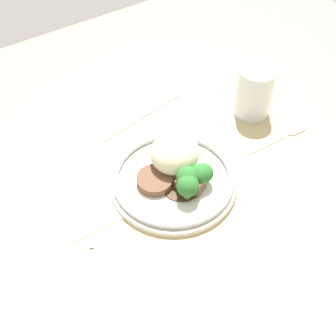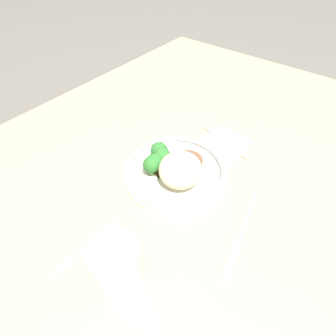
{
  "view_description": "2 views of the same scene",
  "coord_description": "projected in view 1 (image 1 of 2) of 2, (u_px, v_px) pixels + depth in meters",
  "views": [
    {
      "loc": [
        -0.33,
        -0.53,
        0.77
      ],
      "look_at": [
        -0.02,
        -0.04,
        0.1
      ],
      "focal_mm": 50.0,
      "sensor_mm": 36.0,
      "label": 1
    },
    {
      "loc": [
        0.34,
        0.21,
        0.52
      ],
      "look_at": [
        0.01,
        -0.05,
        0.08
      ],
      "focal_mm": 28.0,
      "sensor_mm": 36.0,
      "label": 2
    }
  ],
  "objects": [
    {
      "name": "plate",
      "position": [
        176.0,
        173.0,
        0.91
      ],
      "size": [
        0.25,
        0.25,
        0.09
      ],
      "color": "silver",
      "rests_on": "dining_table"
    },
    {
      "name": "fork",
      "position": [
        81.0,
        204.0,
        0.89
      ],
      "size": [
        0.05,
        0.16,
        0.0
      ],
      "rotation": [
        0.0,
        0.0,
        1.31
      ],
      "color": "#B7B7BC",
      "rests_on": "napkin"
    },
    {
      "name": "knife",
      "position": [
        146.0,
        114.0,
        1.06
      ],
      "size": [
        0.22,
        0.05,
        0.0
      ],
      "rotation": [
        0.0,
        0.0,
        0.2
      ],
      "color": "#B7B7BC",
      "rests_on": "dining_table"
    },
    {
      "name": "napkin",
      "position": [
        90.0,
        207.0,
        0.89
      ],
      "size": [
        0.14,
        0.12,
        0.0
      ],
      "color": "white",
      "rests_on": "dining_table"
    },
    {
      "name": "juice_glass",
      "position": [
        254.0,
        94.0,
        1.03
      ],
      "size": [
        0.08,
        0.08,
        0.12
      ],
      "color": "orange",
      "rests_on": "dining_table"
    },
    {
      "name": "spoon",
      "position": [
        290.0,
        134.0,
        1.01
      ],
      "size": [
        0.16,
        0.02,
        0.01
      ],
      "rotation": [
        0.0,
        0.0,
        -0.03
      ],
      "color": "#B7B7BC",
      "rests_on": "dining_table"
    },
    {
      "name": "ground_plane",
      "position": [
        165.0,
        181.0,
        0.99
      ],
      "size": [
        8.0,
        8.0,
        0.0
      ],
      "primitive_type": "plane",
      "color": "#5B5651"
    },
    {
      "name": "dining_table",
      "position": [
        165.0,
        174.0,
        0.97
      ],
      "size": [
        1.53,
        1.15,
        0.05
      ],
      "color": "tan",
      "rests_on": "ground"
    }
  ]
}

